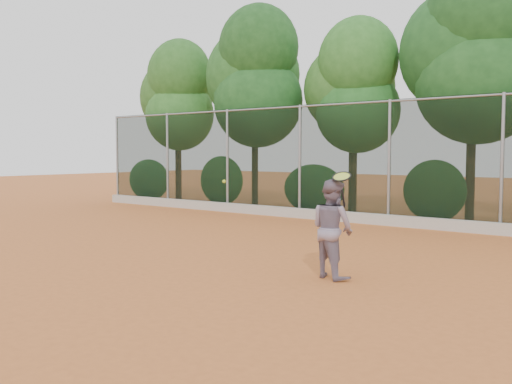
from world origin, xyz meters
The scene contains 7 objects.
ground centered at (0.00, 0.00, 0.00)m, with size 80.00×80.00×0.00m, color #C96A2F.
concrete_curb centered at (0.00, 6.82, 0.15)m, with size 24.00×0.20×0.30m, color #BCB8AE.
tennis_player centered at (2.26, 0.13, 0.80)m, with size 0.78×0.61×1.60m, color gray.
chainlink_fence centered at (0.00, 7.00, 1.86)m, with size 24.09×0.09×3.50m.
foliage_backdrop centered at (-0.55, 8.98, 4.40)m, with size 23.70×3.63×7.55m.
tennis_racket centered at (2.46, 0.07, 1.61)m, with size 0.36×0.34×0.58m.
tennis_ball_in_flight centered at (0.38, -0.37, 1.53)m, with size 0.06×0.06×0.06m.
Camera 1 is at (6.96, -7.80, 2.03)m, focal length 40.00 mm.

